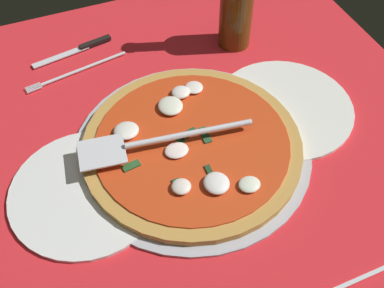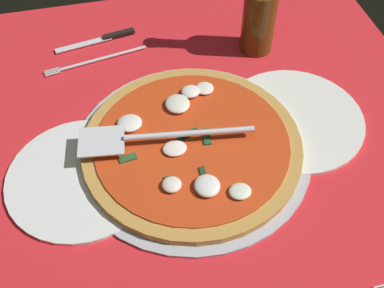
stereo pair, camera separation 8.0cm
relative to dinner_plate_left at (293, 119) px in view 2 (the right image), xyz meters
The scene contains 9 objects.
ground_plane 21.88cm from the dinner_plate_left, 10.04° to the left, with size 98.67×98.67×0.80cm, color red.
checker_pattern 21.86cm from the dinner_plate_left, 10.04° to the left, with size 98.67×98.67×0.10cm.
pizza_pan 19.70cm from the dinner_plate_left, ahead, with size 40.74×40.74×0.87cm, color #AEB0BA.
dinner_plate_left is the anchor object (origin of this frame).
dinner_plate_right 38.70cm from the dinner_plate_left, ahead, with size 24.77×24.77×1.00cm, color silver.
pizza 19.81cm from the dinner_plate_left, ahead, with size 37.43×37.43×3.02cm.
pizza_server 25.93cm from the dinner_plate_left, ahead, with size 29.48×7.53×1.00cm.
place_setting_near 42.34cm from the dinner_plate_left, 40.69° to the right, with size 22.66×16.61×1.40cm.
beer_bottle 23.00cm from the dinner_plate_left, 89.07° to the right, with size 6.66×6.66×25.48cm.
Camera 2 is at (9.63, 48.55, 63.71)cm, focal length 44.18 mm.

